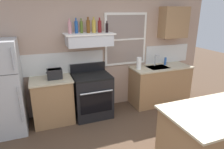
{
  "coord_description": "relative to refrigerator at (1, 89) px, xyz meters",
  "views": [
    {
      "loc": [
        -1.21,
        -1.86,
        2.17
      ],
      "look_at": [
        -0.05,
        1.2,
        1.1
      ],
      "focal_mm": 31.58,
      "sensor_mm": 36.0,
      "label": 1
    }
  ],
  "objects": [
    {
      "name": "back_wall",
      "position": [
        1.93,
        0.39,
        0.5
      ],
      "size": [
        5.4,
        0.11,
        2.7
      ],
      "color": "tan",
      "rests_on": "ground_plane"
    },
    {
      "name": "refrigerator",
      "position": [
        0.0,
        0.0,
        0.0
      ],
      "size": [
        0.7,
        0.72,
        1.71
      ],
      "color": "#B7BABC",
      "rests_on": "ground_plane"
    },
    {
      "name": "counter_left_of_stove",
      "position": [
        0.85,
        0.06,
        -0.4
      ],
      "size": [
        0.79,
        0.63,
        0.91
      ],
      "color": "#9E754C",
      "rests_on": "ground_plane"
    },
    {
      "name": "toaster",
      "position": [
        0.93,
        0.06,
        0.15
      ],
      "size": [
        0.3,
        0.2,
        0.19
      ],
      "color": "black",
      "rests_on": "counter_left_of_stove"
    },
    {
      "name": "stove_range",
      "position": [
        1.65,
        0.02,
        -0.39
      ],
      "size": [
        0.76,
        0.69,
        1.09
      ],
      "color": "black",
      "rests_on": "ground_plane"
    },
    {
      "name": "range_hood_shelf",
      "position": [
        1.65,
        0.12,
        0.77
      ],
      "size": [
        0.96,
        0.52,
        0.24
      ],
      "color": "silver"
    },
    {
      "name": "bottle_rose_pink",
      "position": [
        1.29,
        0.16,
        1.01
      ],
      "size": [
        0.07,
        0.07,
        0.28
      ],
      "color": "#C67F84",
      "rests_on": "range_hood_shelf"
    },
    {
      "name": "bottle_blue_liqueur",
      "position": [
        1.42,
        0.17,
        1.01
      ],
      "size": [
        0.07,
        0.07,
        0.29
      ],
      "color": "#1E478C",
      "rests_on": "range_hood_shelf"
    },
    {
      "name": "bottle_olive_oil_square",
      "position": [
        1.52,
        0.18,
        1.01
      ],
      "size": [
        0.06,
        0.06,
        0.28
      ],
      "color": "#4C601E",
      "rests_on": "range_hood_shelf"
    },
    {
      "name": "bottle_amber_wine",
      "position": [
        1.65,
        0.15,
        1.02
      ],
      "size": [
        0.07,
        0.07,
        0.3
      ],
      "color": "brown",
      "rests_on": "range_hood_shelf"
    },
    {
      "name": "bottle_champagne_gold_foil",
      "position": [
        1.76,
        0.14,
        1.02
      ],
      "size": [
        0.08,
        0.08,
        0.3
      ],
      "color": "#B29333",
      "rests_on": "range_hood_shelf"
    },
    {
      "name": "bottle_red_label_wine",
      "position": [
        1.89,
        0.15,
        1.01
      ],
      "size": [
        0.07,
        0.07,
        0.29
      ],
      "color": "maroon",
      "rests_on": "range_hood_shelf"
    },
    {
      "name": "bottle_balsamic_dark",
      "position": [
        2.01,
        0.07,
        0.99
      ],
      "size": [
        0.06,
        0.06,
        0.23
      ],
      "color": "black",
      "rests_on": "range_hood_shelf"
    },
    {
      "name": "counter_right_with_sink",
      "position": [
        3.35,
        0.06,
        -0.4
      ],
      "size": [
        1.43,
        0.63,
        0.91
      ],
      "color": "#9E754C",
      "rests_on": "ground_plane"
    },
    {
      "name": "sink_faucet",
      "position": [
        3.25,
        0.16,
        0.23
      ],
      "size": [
        0.03,
        0.17,
        0.28
      ],
      "color": "silver",
      "rests_on": "counter_right_with_sink"
    },
    {
      "name": "paper_towel_roll",
      "position": [
        2.76,
        0.06,
        0.19
      ],
      "size": [
        0.11,
        0.11,
        0.27
      ],
      "primitive_type": "cylinder",
      "color": "white",
      "rests_on": "counter_right_with_sink"
    },
    {
      "name": "dish_soap_bottle",
      "position": [
        3.53,
        0.16,
        0.15
      ],
      "size": [
        0.06,
        0.06,
        0.18
      ],
      "primitive_type": "cylinder",
      "color": "blue",
      "rests_on": "counter_right_with_sink"
    },
    {
      "name": "kitchen_island",
      "position": [
        2.82,
        -2.04,
        -0.4
      ],
      "size": [
        1.4,
        0.9,
        0.91
      ],
      "color": "#9E754C",
      "rests_on": "ground_plane"
    },
    {
      "name": "upper_cabinet_right",
      "position": [
        3.7,
        0.2,
        1.05
      ],
      "size": [
        0.64,
        0.32,
        0.7
      ],
      "color": "#9E754C"
    }
  ]
}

